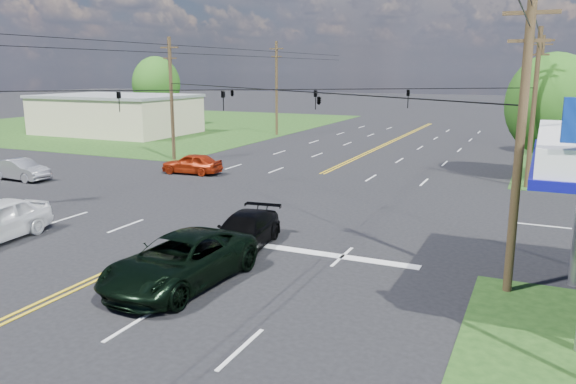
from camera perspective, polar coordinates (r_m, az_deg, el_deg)
The scene contains 17 objects.
ground at distance 31.54m, azimuth -1.78°, elevation -0.60°, with size 280.00×280.00×0.00m, color black.
grass_nw at distance 77.20m, azimuth -14.83°, elevation 6.71°, with size 46.00×48.00×0.03m, color #1A3A12.
stop_bar at distance 22.52m, azimuth 0.68°, elevation -5.95°, with size 10.00×0.50×0.02m, color silver.
retail_nw at distance 66.21m, azimuth -17.01°, elevation 7.44°, with size 16.00×11.00×4.00m, color beige.
pole_se at distance 18.71m, azimuth 22.51°, elevation 4.79°, with size 1.60×0.28×9.50m.
pole_nw at distance 45.27m, azimuth -11.75°, elevation 9.38°, with size 1.60×0.28×9.50m.
pole_ne at distance 36.64m, azimuth 23.69°, elevation 7.96°, with size 1.60×0.28×9.50m.
pole_left_far at distance 61.64m, azimuth -1.17°, elevation 10.60°, with size 1.60×0.28×10.00m.
pole_right_far at distance 55.61m, azimuth 24.13°, elevation 9.35°, with size 1.60×0.28×10.00m.
span_wire_signals at distance 30.76m, azimuth -1.86°, elevation 10.35°, with size 26.00×18.00×1.13m.
power_lines at distance 29.00m, azimuth -3.71°, elevation 15.36°, with size 26.04×100.00×0.64m.
tree_right_a at distance 39.63m, azimuth 25.23°, elevation 8.02°, with size 5.70×5.70×8.18m.
tree_far_l at distance 75.04m, azimuth -13.24°, elevation 10.62°, with size 6.08×6.08×8.72m.
pickup_dkgreen at distance 19.14m, azimuth -10.87°, elevation -6.87°, with size 2.80×6.08×1.69m, color black.
suv_black at distance 22.73m, azimuth -4.46°, elevation -3.99°, with size 1.93×4.76×1.38m, color black.
sedan_silver at distance 40.44m, azimuth -25.53°, elevation 2.07°, with size 1.47×4.21×1.39m, color #9B9A9F.
sedan_red at distance 39.27m, azimuth -9.74°, elevation 2.87°, with size 1.69×4.19×1.43m, color #9C240B.
Camera 1 is at (13.59, -15.57, 7.08)m, focal length 35.00 mm.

